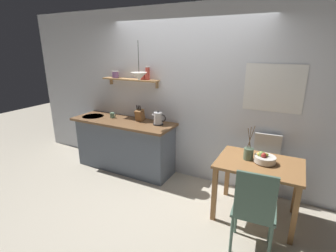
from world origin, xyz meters
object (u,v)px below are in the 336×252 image
dining_table (259,172)px  knife_block (140,115)px  coffee_mug_by_sink (112,115)px  fruit_bowl (264,158)px  twig_vase (248,153)px  electric_kettle (158,119)px  dining_chair_far (265,166)px  pendant_lamp (139,76)px  dining_chair_near (254,208)px

dining_table → knife_block: knife_block is taller
coffee_mug_by_sink → dining_table: bearing=-7.9°
knife_block → coffee_mug_by_sink: bearing=-174.4°
dining_table → fruit_bowl: bearing=16.0°
fruit_bowl → coffee_mug_by_sink: (-2.59, 0.34, 0.13)m
fruit_bowl → coffee_mug_by_sink: bearing=172.6°
twig_vase → electric_kettle: bearing=167.0°
dining_table → dining_chair_far: bearing=86.1°
coffee_mug_by_sink → pendant_lamp: size_ratio=0.21×
dining_chair_far → twig_vase: twig_vase is taller
dining_table → twig_vase: (-0.14, 0.03, 0.20)m
electric_kettle → coffee_mug_by_sink: electric_kettle is taller
dining_chair_near → twig_vase: (-0.21, 0.68, 0.29)m
fruit_bowl → pendant_lamp: 2.07m
dining_table → knife_block: bearing=168.6°
dining_table → electric_kettle: bearing=167.1°
knife_block → pendant_lamp: pendant_lamp is taller
dining_chair_far → dining_table: bearing=-93.9°
fruit_bowl → twig_vase: twig_vase is taller
pendant_lamp → electric_kettle: bearing=44.8°
dining_chair_far → electric_kettle: size_ratio=3.89×
dining_table → knife_block: size_ratio=3.56×
fruit_bowl → pendant_lamp: size_ratio=0.45×
dining_chair_near → dining_chair_far: bearing=91.9°
twig_vase → electric_kettle: twig_vase is taller
dining_chair_near → electric_kettle: bearing=148.8°
electric_kettle → coffee_mug_by_sink: (-0.92, -0.02, -0.05)m
electric_kettle → pendant_lamp: (-0.20, -0.20, 0.68)m
fruit_bowl → knife_block: size_ratio=0.90×
fruit_bowl → electric_kettle: size_ratio=1.02×
dining_chair_near → fruit_bowl: size_ratio=3.89×
dining_table → dining_chair_far: dining_chair_far is taller
twig_vase → dining_chair_far: bearing=65.8°
dining_chair_near → twig_vase: twig_vase is taller
dining_chair_near → electric_kettle: size_ratio=3.97×
dining_table → pendant_lamp: (-1.83, 0.17, 1.05)m
dining_chair_near → knife_block: bearing=152.9°
dining_chair_far → fruit_bowl: size_ratio=3.81×
fruit_bowl → twig_vase: 0.19m
fruit_bowl → coffee_mug_by_sink: 2.62m
dining_chair_far → twig_vase: bearing=-114.2°
dining_chair_far → knife_block: bearing=-179.7°
dining_chair_far → knife_block: (-2.03, -0.01, 0.48)m
twig_vase → knife_block: 1.90m
dining_chair_far → knife_block: size_ratio=3.44×
dining_table → twig_vase: size_ratio=2.24×
coffee_mug_by_sink → pendant_lamp: bearing=-14.3°
dining_table → pendant_lamp: pendant_lamp is taller
knife_block → dining_chair_far: bearing=0.3°
knife_block → dining_table: bearing=-11.4°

